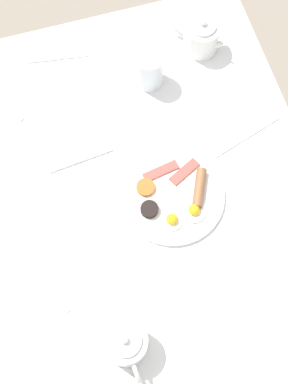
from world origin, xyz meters
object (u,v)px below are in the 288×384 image
at_px(breakfast_plate, 173,196).
at_px(water_glass_tall, 149,69).
at_px(spoon_for_tea, 0,107).
at_px(teapot_near, 201,36).
at_px(teapot_far, 126,343).
at_px(knife_by_plate, 246,136).
at_px(fork_spare, 58,58).
at_px(fork_by_plate, 48,281).
at_px(napkin_folded, 74,141).

height_order(breakfast_plate, water_glass_tall, water_glass_tall).
xyz_separation_m(water_glass_tall, spoon_for_tea, (-0.42, 0.03, -0.05)).
xyz_separation_m(breakfast_plate, spoon_for_tea, (-0.38, 0.39, -0.01)).
xyz_separation_m(breakfast_plate, teapot_near, (0.21, 0.43, 0.04)).
relative_size(breakfast_plate, water_glass_tall, 2.46).
xyz_separation_m(teapot_far, spoon_for_tea, (-0.16, 0.71, -0.05)).
height_order(knife_by_plate, spoon_for_tea, same).
xyz_separation_m(knife_by_plate, fork_spare, (-0.44, 0.39, 0.00)).
relative_size(teapot_far, fork_by_plate, 1.03).
bearing_deg(fork_spare, teapot_near, -10.61).
xyz_separation_m(fork_by_plate, knife_by_plate, (0.60, 0.24, 0.00)).
bearing_deg(napkin_folded, fork_spare, 86.40).
distance_m(teapot_near, spoon_for_tea, 0.60).
height_order(breakfast_plate, napkin_folded, breakfast_plate).
distance_m(teapot_far, fork_by_plate, 0.25).
relative_size(teapot_far, fork_spare, 1.07).
distance_m(water_glass_tall, fork_spare, 0.28).
xyz_separation_m(water_glass_tall, knife_by_plate, (0.20, -0.25, -0.05)).
bearing_deg(teapot_near, teapot_far, -73.64).
bearing_deg(fork_by_plate, water_glass_tall, 50.18).
xyz_separation_m(teapot_near, fork_by_plate, (-0.57, -0.55, -0.05)).
distance_m(water_glass_tall, spoon_for_tea, 0.43).
relative_size(breakfast_plate, fork_spare, 1.57).
distance_m(breakfast_plate, fork_spare, 0.54).
bearing_deg(breakfast_plate, teapot_near, 63.47).
bearing_deg(teapot_near, breakfast_plate, -70.35).
relative_size(fork_by_plate, fork_spare, 1.04).
height_order(teapot_near, knife_by_plate, teapot_near).
xyz_separation_m(knife_by_plate, spoon_for_tea, (-0.62, 0.28, 0.00)).
relative_size(teapot_far, knife_by_plate, 0.89).
distance_m(breakfast_plate, napkin_folded, 0.31).
bearing_deg(napkin_folded, knife_by_plate, -14.25).
relative_size(breakfast_plate, teapot_near, 1.89).
xyz_separation_m(teapot_near, teapot_far, (-0.43, -0.75, 0.00)).
bearing_deg(teapot_far, fork_spare, -6.17).
bearing_deg(breakfast_plate, water_glass_tall, 83.57).
relative_size(teapot_near, fork_by_plate, 0.80).
height_order(fork_by_plate, fork_spare, same).
bearing_deg(fork_spare, spoon_for_tea, -149.33).
distance_m(teapot_near, teapot_far, 0.86).
height_order(breakfast_plate, knife_by_plate, breakfast_plate).
xyz_separation_m(teapot_near, water_glass_tall, (-0.17, -0.07, 0.01)).
distance_m(teapot_far, knife_by_plate, 0.64).
distance_m(breakfast_plate, teapot_far, 0.39).
relative_size(fork_by_plate, spoon_for_tea, 1.43).
bearing_deg(knife_by_plate, napkin_folded, 165.75).
distance_m(breakfast_plate, water_glass_tall, 0.36).
distance_m(breakfast_plate, teapot_near, 0.48).
bearing_deg(teapot_far, water_glass_tall, -25.14).
relative_size(napkin_folded, knife_by_plate, 0.90).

